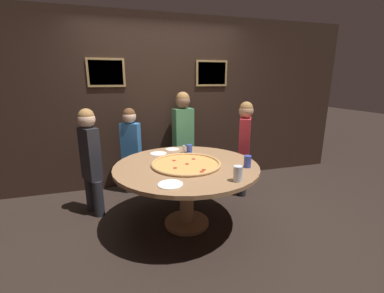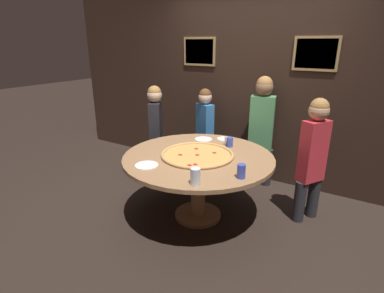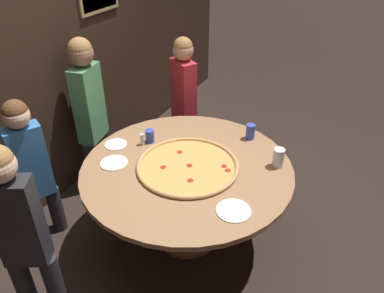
{
  "view_description": "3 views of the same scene",
  "coord_description": "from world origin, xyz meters",
  "px_view_note": "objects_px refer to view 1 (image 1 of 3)",
  "views": [
    {
      "loc": [
        -0.72,
        -2.61,
        1.66
      ],
      "look_at": [
        0.06,
        -0.0,
        0.94
      ],
      "focal_mm": 24.0,
      "sensor_mm": 36.0,
      "label": 1
    },
    {
      "loc": [
        1.51,
        -2.56,
        1.88
      ],
      "look_at": [
        -0.07,
        -0.01,
        0.83
      ],
      "focal_mm": 28.0,
      "sensor_mm": 36.0,
      "label": 2
    },
    {
      "loc": [
        -2.0,
        -1.11,
        2.41
      ],
      "look_at": [
        0.03,
        -0.03,
        0.91
      ],
      "focal_mm": 35.0,
      "sensor_mm": 36.0,
      "label": 3
    }
  ],
  "objects_px": {
    "dining_table": "(186,175)",
    "condiment_shaker": "(184,149)",
    "diner_side_left": "(244,143)",
    "diner_far_left": "(90,156)",
    "diner_far_right": "(183,134)",
    "white_plate_beside_cup": "(170,184)",
    "diner_centre_back": "(131,146)",
    "giant_pizza": "(186,164)",
    "drink_cup_near_right": "(238,174)",
    "white_plate_far_back": "(158,154)",
    "drink_cup_front_edge": "(247,162)",
    "white_plate_right_side": "(172,149)",
    "drink_cup_far_right": "(189,149)"
  },
  "relations": [
    {
      "from": "drink_cup_front_edge",
      "to": "dining_table",
      "type": "bearing_deg",
      "value": 155.5
    },
    {
      "from": "giant_pizza",
      "to": "diner_far_left",
      "type": "relative_size",
      "value": 0.58
    },
    {
      "from": "drink_cup_front_edge",
      "to": "white_plate_far_back",
      "type": "distance_m",
      "value": 1.15
    },
    {
      "from": "drink_cup_near_right",
      "to": "white_plate_right_side",
      "type": "height_order",
      "value": "drink_cup_near_right"
    },
    {
      "from": "drink_cup_near_right",
      "to": "white_plate_beside_cup",
      "type": "bearing_deg",
      "value": 170.98
    },
    {
      "from": "drink_cup_far_right",
      "to": "condiment_shaker",
      "type": "distance_m",
      "value": 0.07
    },
    {
      "from": "white_plate_right_side",
      "to": "diner_far_right",
      "type": "bearing_deg",
      "value": 60.79
    },
    {
      "from": "white_plate_beside_cup",
      "to": "white_plate_right_side",
      "type": "distance_m",
      "value": 1.19
    },
    {
      "from": "drink_cup_near_right",
      "to": "drink_cup_front_edge",
      "type": "distance_m",
      "value": 0.43
    },
    {
      "from": "white_plate_right_side",
      "to": "diner_far_right",
      "type": "height_order",
      "value": "diner_far_right"
    },
    {
      "from": "white_plate_beside_cup",
      "to": "white_plate_right_side",
      "type": "bearing_deg",
      "value": 76.73
    },
    {
      "from": "dining_table",
      "to": "white_plate_right_side",
      "type": "height_order",
      "value": "white_plate_right_side"
    },
    {
      "from": "condiment_shaker",
      "to": "diner_side_left",
      "type": "relative_size",
      "value": 0.07
    },
    {
      "from": "white_plate_far_back",
      "to": "diner_far_left",
      "type": "height_order",
      "value": "diner_far_left"
    },
    {
      "from": "white_plate_beside_cup",
      "to": "diner_centre_back",
      "type": "xyz_separation_m",
      "value": [
        -0.24,
        1.58,
        -0.02
      ]
    },
    {
      "from": "drink_cup_near_right",
      "to": "white_plate_far_back",
      "type": "relative_size",
      "value": 0.71
    },
    {
      "from": "diner_far_right",
      "to": "condiment_shaker",
      "type": "bearing_deg",
      "value": 63.02
    },
    {
      "from": "giant_pizza",
      "to": "condiment_shaker",
      "type": "distance_m",
      "value": 0.49
    },
    {
      "from": "white_plate_beside_cup",
      "to": "diner_centre_back",
      "type": "height_order",
      "value": "diner_centre_back"
    },
    {
      "from": "white_plate_far_back",
      "to": "diner_far_right",
      "type": "relative_size",
      "value": 0.14
    },
    {
      "from": "drink_cup_front_edge",
      "to": "diner_far_left",
      "type": "xyz_separation_m",
      "value": [
        -1.65,
        0.87,
        -0.05
      ]
    },
    {
      "from": "diner_side_left",
      "to": "drink_cup_near_right",
      "type": "bearing_deg",
      "value": -0.02
    },
    {
      "from": "drink_cup_front_edge",
      "to": "diner_far_right",
      "type": "bearing_deg",
      "value": 102.96
    },
    {
      "from": "white_plate_right_side",
      "to": "diner_centre_back",
      "type": "distance_m",
      "value": 0.67
    },
    {
      "from": "diner_far_right",
      "to": "diner_centre_back",
      "type": "relative_size",
      "value": 1.16
    },
    {
      "from": "dining_table",
      "to": "diner_far_left",
      "type": "xyz_separation_m",
      "value": [
        -1.05,
        0.6,
        0.14
      ]
    },
    {
      "from": "diner_far_left",
      "to": "diner_centre_back",
      "type": "relative_size",
      "value": 1.05
    },
    {
      "from": "condiment_shaker",
      "to": "diner_far_right",
      "type": "distance_m",
      "value": 0.73
    },
    {
      "from": "white_plate_beside_cup",
      "to": "diner_far_right",
      "type": "distance_m",
      "value": 1.77
    },
    {
      "from": "dining_table",
      "to": "white_plate_right_side",
      "type": "relative_size",
      "value": 8.8
    },
    {
      "from": "diner_far_right",
      "to": "giant_pizza",
      "type": "bearing_deg",
      "value": 63.76
    },
    {
      "from": "diner_centre_back",
      "to": "diner_side_left",
      "type": "height_order",
      "value": "diner_side_left"
    },
    {
      "from": "white_plate_far_back",
      "to": "diner_far_left",
      "type": "xyz_separation_m",
      "value": [
        -0.82,
        0.09,
        0.01
      ]
    },
    {
      "from": "drink_cup_near_right",
      "to": "diner_side_left",
      "type": "distance_m",
      "value": 1.4
    },
    {
      "from": "giant_pizza",
      "to": "diner_centre_back",
      "type": "height_order",
      "value": "diner_centre_back"
    },
    {
      "from": "dining_table",
      "to": "condiment_shaker",
      "type": "relative_size",
      "value": 16.5
    },
    {
      "from": "drink_cup_front_edge",
      "to": "diner_far_left",
      "type": "distance_m",
      "value": 1.87
    },
    {
      "from": "white_plate_far_back",
      "to": "diner_far_left",
      "type": "relative_size",
      "value": 0.16
    },
    {
      "from": "giant_pizza",
      "to": "drink_cup_near_right",
      "type": "height_order",
      "value": "drink_cup_near_right"
    },
    {
      "from": "giant_pizza",
      "to": "condiment_shaker",
      "type": "height_order",
      "value": "condiment_shaker"
    },
    {
      "from": "diner_far_right",
      "to": "diner_far_left",
      "type": "bearing_deg",
      "value": 10.63
    },
    {
      "from": "dining_table",
      "to": "drink_cup_front_edge",
      "type": "height_order",
      "value": "drink_cup_front_edge"
    },
    {
      "from": "giant_pizza",
      "to": "white_plate_beside_cup",
      "type": "xyz_separation_m",
      "value": [
        -0.28,
        -0.49,
        -0.01
      ]
    },
    {
      "from": "diner_side_left",
      "to": "white_plate_beside_cup",
      "type": "bearing_deg",
      "value": -19.66
    },
    {
      "from": "diner_side_left",
      "to": "diner_far_left",
      "type": "bearing_deg",
      "value": -59.23
    },
    {
      "from": "dining_table",
      "to": "diner_far_right",
      "type": "xyz_separation_m",
      "value": [
        0.27,
        1.17,
        0.23
      ]
    },
    {
      "from": "dining_table",
      "to": "drink_cup_far_right",
      "type": "relative_size",
      "value": 14.56
    },
    {
      "from": "white_plate_far_back",
      "to": "diner_centre_back",
      "type": "xyz_separation_m",
      "value": [
        -0.3,
        0.57,
        -0.02
      ]
    },
    {
      "from": "drink_cup_front_edge",
      "to": "diner_far_right",
      "type": "relative_size",
      "value": 0.09
    },
    {
      "from": "drink_cup_front_edge",
      "to": "white_plate_beside_cup",
      "type": "height_order",
      "value": "drink_cup_front_edge"
    }
  ]
}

